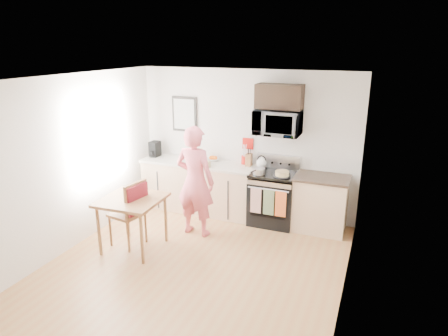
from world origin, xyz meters
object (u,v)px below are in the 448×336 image
at_px(dining_table, 132,204).
at_px(chair, 134,205).
at_px(cake, 282,174).
at_px(range, 273,199).
at_px(person, 195,181).
at_px(microwave, 278,122).

bearing_deg(dining_table, chair, 96.56).
bearing_deg(cake, dining_table, -141.49).
height_order(range, person, person).
relative_size(range, cake, 4.17).
bearing_deg(person, range, -136.98).
relative_size(range, microwave, 1.53).
height_order(microwave, chair, microwave).
bearing_deg(chair, microwave, 55.09).
bearing_deg(chair, dining_table, -73.52).
distance_m(range, chair, 2.39).
height_order(range, dining_table, range).
xyz_separation_m(range, dining_table, (-1.72, -1.68, 0.28)).
bearing_deg(cake, person, -150.58).
relative_size(person, cake, 6.51).
distance_m(range, dining_table, 2.42).
bearing_deg(microwave, cake, -56.86).
bearing_deg(dining_table, person, 51.00).
xyz_separation_m(dining_table, chair, (-0.01, 0.05, -0.04)).
bearing_deg(cake, microwave, 123.14).
bearing_deg(dining_table, cake, 38.51).
xyz_separation_m(microwave, chair, (-1.73, -1.74, -1.08)).
height_order(range, microwave, microwave).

